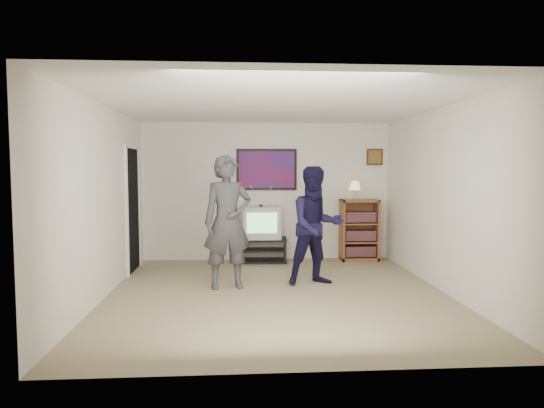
{
  "coord_description": "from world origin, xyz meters",
  "views": [
    {
      "loc": [
        -0.5,
        -6.34,
        1.68
      ],
      "look_at": [
        -0.02,
        0.75,
        1.15
      ],
      "focal_mm": 32.0,
      "sensor_mm": 36.0,
      "label": 1
    }
  ],
  "objects": [
    {
      "name": "person_short",
      "position": [
        0.6,
        0.51,
        0.85
      ],
      "size": [
        0.95,
        0.8,
        1.7
      ],
      "primitive_type": "imported",
      "rotation": [
        0.0,
        0.0,
        0.21
      ],
      "color": "black",
      "rests_on": "room_shell"
    },
    {
      "name": "table_lamp",
      "position": [
        1.58,
        2.23,
        1.28
      ],
      "size": [
        0.21,
        0.21,
        0.34
      ],
      "primitive_type": null,
      "color": "beige",
      "rests_on": "bookshelf"
    },
    {
      "name": "crt_television",
      "position": [
        -0.11,
        2.23,
        0.71
      ],
      "size": [
        0.68,
        0.57,
        0.57
      ],
      "primitive_type": null,
      "rotation": [
        0.0,
        0.0,
        0.01
      ],
      "color": "#AFB0AA",
      "rests_on": "media_stand"
    },
    {
      "name": "bookshelf",
      "position": [
        1.68,
        2.28,
        0.55
      ],
      "size": [
        0.67,
        0.38,
        1.11
      ],
      "primitive_type": null,
      "color": "brown",
      "rests_on": "room_shell"
    },
    {
      "name": "small_picture",
      "position": [
        2.0,
        2.48,
        1.88
      ],
      "size": [
        0.3,
        0.03,
        0.3
      ],
      "primitive_type": "cube",
      "color": "black",
      "rests_on": "room_shell"
    },
    {
      "name": "person_tall",
      "position": [
        -0.66,
        0.38,
        0.93
      ],
      "size": [
        0.76,
        0.58,
        1.86
      ],
      "primitive_type": "imported",
      "rotation": [
        0.0,
        0.0,
        0.21
      ],
      "color": "#39393C",
      "rests_on": "room_shell"
    },
    {
      "name": "media_stand",
      "position": [
        -0.09,
        2.23,
        0.21
      ],
      "size": [
        0.88,
        0.52,
        0.43
      ],
      "rotation": [
        0.0,
        0.0,
        -0.05
      ],
      "color": "black",
      "rests_on": "room_shell"
    },
    {
      "name": "controller_right",
      "position": [
        0.59,
        0.75,
        1.02
      ],
      "size": [
        0.06,
        0.13,
        0.04
      ],
      "primitive_type": "cube",
      "rotation": [
        0.0,
        0.0,
        -0.19
      ],
      "color": "white",
      "rests_on": "person_short"
    },
    {
      "name": "room_shell",
      "position": [
        0.0,
        0.35,
        1.25
      ],
      "size": [
        4.51,
        5.0,
        2.51
      ],
      "color": "#7A6C4E",
      "rests_on": "ground"
    },
    {
      "name": "poster",
      "position": [
        0.0,
        2.48,
        1.65
      ],
      "size": [
        1.1,
        0.03,
        0.75
      ],
      "primitive_type": "cube",
      "color": "black",
      "rests_on": "room_shell"
    },
    {
      "name": "doorway",
      "position": [
        -2.23,
        1.6,
        1.0
      ],
      "size": [
        0.03,
        0.85,
        2.0
      ],
      "primitive_type": "cube",
      "color": "black",
      "rests_on": "room_shell"
    },
    {
      "name": "air_vent",
      "position": [
        -0.55,
        2.48,
        1.95
      ],
      "size": [
        0.28,
        0.02,
        0.14
      ],
      "primitive_type": "cube",
      "color": "white",
      "rests_on": "room_shell"
    },
    {
      "name": "controller_left",
      "position": [
        -0.68,
        0.62,
        1.2
      ],
      "size": [
        0.08,
        0.12,
        0.04
      ],
      "primitive_type": "cube",
      "rotation": [
        0.0,
        0.0,
        0.4
      ],
      "color": "white",
      "rests_on": "person_tall"
    }
  ]
}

